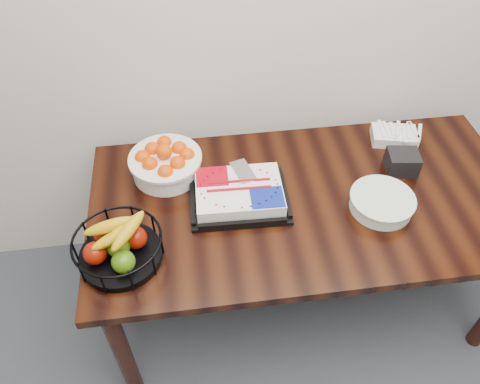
{
  "coord_description": "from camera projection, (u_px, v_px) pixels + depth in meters",
  "views": [
    {
      "loc": [
        -0.46,
        0.73,
        2.16
      ],
      "look_at": [
        -0.29,
        2.0,
        0.83
      ],
      "focal_mm": 35.0,
      "sensor_mm": 36.0,
      "label": 1
    }
  ],
  "objects": [
    {
      "name": "napkin_box",
      "position": [
        402.0,
        162.0,
        2.02
      ],
      "size": [
        0.14,
        0.13,
        0.09
      ],
      "primitive_type": "cube",
      "rotation": [
        0.0,
        0.0,
        -0.14
      ],
      "color": "black",
      "rests_on": "table"
    },
    {
      "name": "tangerine_bowl",
      "position": [
        165.0,
        159.0,
        1.97
      ],
      "size": [
        0.31,
        0.31,
        0.2
      ],
      "color": "white",
      "rests_on": "table"
    },
    {
      "name": "fork_bag",
      "position": [
        394.0,
        136.0,
        2.17
      ],
      "size": [
        0.23,
        0.17,
        0.06
      ],
      "color": "silver",
      "rests_on": "table"
    },
    {
      "name": "fruit_basket",
      "position": [
        118.0,
        246.0,
        1.67
      ],
      "size": [
        0.32,
        0.32,
        0.17
      ],
      "color": "black",
      "rests_on": "table"
    },
    {
      "name": "cake_tray",
      "position": [
        239.0,
        194.0,
        1.9
      ],
      "size": [
        0.41,
        0.33,
        0.08
      ],
      "color": "black",
      "rests_on": "table"
    },
    {
      "name": "table",
      "position": [
        306.0,
        212.0,
        2.0
      ],
      "size": [
        1.8,
        0.9,
        0.75
      ],
      "color": "black",
      "rests_on": "ground"
    },
    {
      "name": "plate_stack",
      "position": [
        382.0,
        203.0,
        1.87
      ],
      "size": [
        0.26,
        0.26,
        0.06
      ],
      "color": "white",
      "rests_on": "table"
    }
  ]
}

